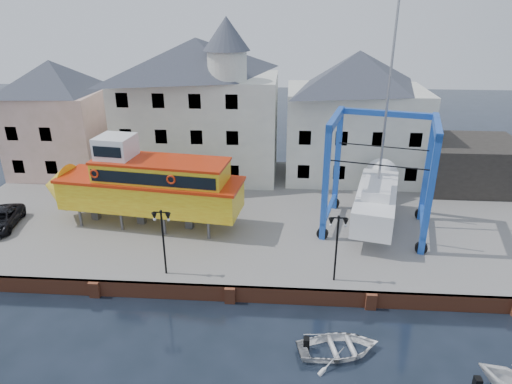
{
  "coord_description": "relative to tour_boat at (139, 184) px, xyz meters",
  "views": [
    {
      "loc": [
        3.04,
        -21.69,
        16.2
      ],
      "look_at": [
        1.0,
        7.0,
        4.0
      ],
      "focal_mm": 32.0,
      "sensor_mm": 36.0,
      "label": 1
    }
  ],
  "objects": [
    {
      "name": "building_white_main",
      "position": [
        2.54,
        10.76,
        3.26
      ],
      "size": [
        14.0,
        8.3,
        14.0
      ],
      "color": "beige",
      "rests_on": "hardstanding"
    },
    {
      "name": "travel_lift",
      "position": [
        17.01,
        1.28,
        -0.51
      ],
      "size": [
        8.34,
        10.57,
        15.47
      ],
      "rotation": [
        0.0,
        0.0,
        -0.24
      ],
      "color": "#1144A2",
      "rests_on": "hardstanding"
    },
    {
      "name": "lamp_post_left",
      "position": [
        3.41,
        -6.43,
        0.09
      ],
      "size": [
        1.12,
        0.32,
        4.2
      ],
      "color": "black",
      "rests_on": "hardstanding"
    },
    {
      "name": "quay_wall",
      "position": [
        7.41,
        -7.53,
        -3.58
      ],
      "size": [
        44.0,
        0.47,
        1.0
      ],
      "color": "brown",
      "rests_on": "ground"
    },
    {
      "name": "ground",
      "position": [
        7.41,
        -7.63,
        -4.08
      ],
      "size": [
        140.0,
        140.0,
        0.0
      ],
      "primitive_type": "plane",
      "color": "black",
      "rests_on": "ground"
    },
    {
      "name": "motorboat_b",
      "position": [
        13.28,
        -11.31,
        -4.08
      ],
      "size": [
        4.64,
        3.73,
        0.85
      ],
      "primitive_type": "imported",
      "rotation": [
        0.0,
        0.0,
        1.78
      ],
      "color": "white",
      "rests_on": "ground"
    },
    {
      "name": "lamp_post_right",
      "position": [
        13.41,
        -6.43,
        0.09
      ],
      "size": [
        1.12,
        0.32,
        4.2
      ],
      "color": "black",
      "rests_on": "hardstanding"
    },
    {
      "name": "shed_dark",
      "position": [
        26.41,
        9.37,
        -1.08
      ],
      "size": [
        8.0,
        7.0,
        4.0
      ],
      "primitive_type": "cube",
      "color": "black",
      "rests_on": "hardstanding"
    },
    {
      "name": "tour_boat",
      "position": [
        0.0,
        0.0,
        0.0
      ],
      "size": [
        15.33,
        5.48,
        6.53
      ],
      "rotation": [
        0.0,
        0.0,
        -0.13
      ],
      "color": "#59595E",
      "rests_on": "hardstanding"
    },
    {
      "name": "hardstanding",
      "position": [
        7.41,
        3.37,
        -3.58
      ],
      "size": [
        44.0,
        22.0,
        1.0
      ],
      "primitive_type": "cube",
      "color": "slate",
      "rests_on": "ground"
    },
    {
      "name": "building_pink",
      "position": [
        -10.59,
        10.36,
        2.07
      ],
      "size": [
        8.0,
        7.0,
        10.3
      ],
      "color": "tan",
      "rests_on": "hardstanding"
    },
    {
      "name": "van",
      "position": [
        -9.93,
        -1.38,
        -2.43
      ],
      "size": [
        2.96,
        4.96,
        1.29
      ],
      "primitive_type": "imported",
      "rotation": [
        0.0,
        0.0,
        0.19
      ],
      "color": "black",
      "rests_on": "hardstanding"
    },
    {
      "name": "building_white_right",
      "position": [
        16.41,
        11.36,
        2.52
      ],
      "size": [
        12.0,
        8.0,
        11.2
      ],
      "color": "beige",
      "rests_on": "hardstanding"
    }
  ]
}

